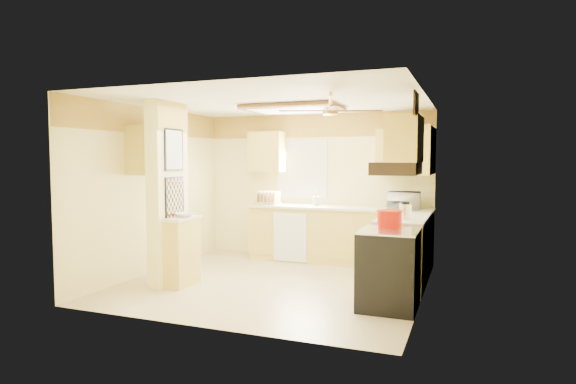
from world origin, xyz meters
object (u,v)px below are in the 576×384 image
at_px(dutch_oven, 390,219).
at_px(kettle, 405,211).
at_px(stove, 389,269).
at_px(microwave, 404,200).
at_px(bowl, 184,215).

height_order(dutch_oven, kettle, kettle).
bearing_deg(stove, microwave, 93.06).
relative_size(bowl, kettle, 1.03).
xyz_separation_m(bowl, kettle, (2.83, 0.81, 0.08)).
height_order(stove, microwave, microwave).
xyz_separation_m(microwave, dutch_oven, (0.08, -1.95, -0.06)).
bearing_deg(dutch_oven, stove, -80.46).
bearing_deg(microwave, bowl, 36.12).
bearing_deg(stove, kettle, 84.82).
distance_m(microwave, bowl, 3.39).
distance_m(bowl, kettle, 2.95).
relative_size(stove, dutch_oven, 2.95).
bearing_deg(kettle, dutch_oven, -99.33).
height_order(microwave, dutch_oven, microwave).
distance_m(microwave, kettle, 1.32).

